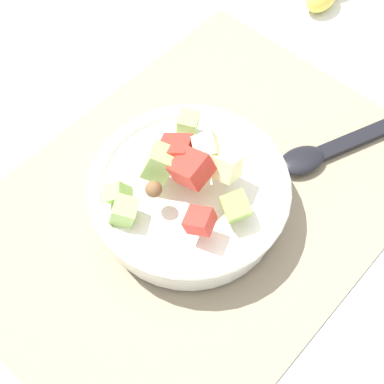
{
  "coord_description": "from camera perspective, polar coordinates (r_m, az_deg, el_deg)",
  "views": [
    {
      "loc": [
        -0.24,
        -0.21,
        0.54
      ],
      "look_at": [
        -0.01,
        -0.0,
        0.04
      ],
      "focal_mm": 52.1,
      "sensor_mm": 36.0,
      "label": 1
    }
  ],
  "objects": [
    {
      "name": "serving_spoon",
      "position": [
        0.67,
        13.84,
        4.24
      ],
      "size": [
        0.19,
        0.1,
        0.01
      ],
      "color": "black",
      "rests_on": "placemat"
    },
    {
      "name": "placemat",
      "position": [
        0.62,
        0.5,
        -0.97
      ],
      "size": [
        0.51,
        0.37,
        0.01
      ],
      "primitive_type": "cube",
      "color": "gray",
      "rests_on": "ground_plane"
    },
    {
      "name": "salad_bowl",
      "position": [
        0.58,
        -0.06,
        -0.23
      ],
      "size": [
        0.21,
        0.21,
        0.11
      ],
      "color": "white",
      "rests_on": "placemat"
    },
    {
      "name": "ground_plane",
      "position": [
        0.62,
        0.49,
        -1.11
      ],
      "size": [
        2.4,
        2.4,
        0.0
      ],
      "primitive_type": "plane",
      "color": "silver"
    }
  ]
}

